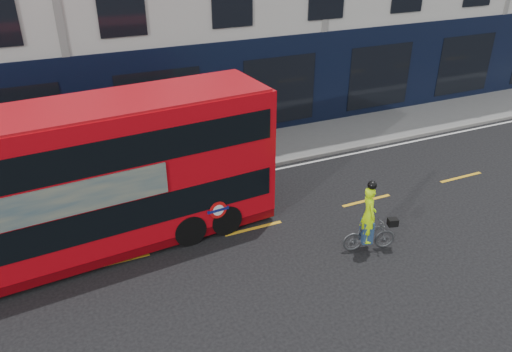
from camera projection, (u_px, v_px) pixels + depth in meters
ground at (127, 297)px, 12.05m from camera, size 120.00×120.00×0.00m
pavement at (90, 180)px, 17.29m from camera, size 60.00×3.00×0.12m
kerb at (96, 200)px, 16.07m from camera, size 60.00×0.12×0.13m
road_edge_line at (98, 206)px, 15.86m from camera, size 58.00×0.10×0.01m
lane_dashes at (116, 262)px, 13.27m from camera, size 58.00×0.12×0.01m
bus at (85, 181)px, 12.87m from camera, size 10.39×3.15×4.12m
cyclist at (369, 227)px, 13.46m from camera, size 1.55×0.79×2.15m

